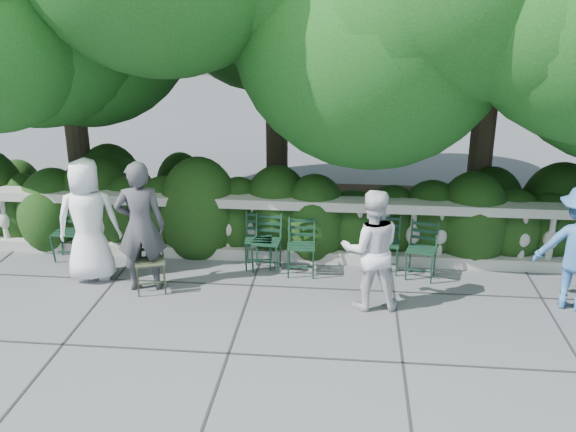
# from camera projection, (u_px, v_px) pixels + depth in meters

# --- Properties ---
(ground) EXTENTS (90.00, 90.00, 0.00)m
(ground) POSITION_uv_depth(u_px,v_px,m) (280.00, 314.00, 8.32)
(ground) COLOR #4B4C52
(ground) RESTS_ON ground
(balustrade) EXTENTS (12.00, 0.44, 1.00)m
(balustrade) POSITION_uv_depth(u_px,v_px,m) (293.00, 230.00, 9.84)
(balustrade) COLOR #9E998E
(balustrade) RESTS_ON ground
(shrub_hedge) EXTENTS (15.00, 2.60, 1.70)m
(shrub_hedge) POSITION_uv_depth(u_px,v_px,m) (299.00, 231.00, 11.13)
(shrub_hedge) COLOR black
(shrub_hedge) RESTS_ON ground
(chair_a) EXTENTS (0.45, 0.49, 0.84)m
(chair_a) POSITION_uv_depth(u_px,v_px,m) (67.00, 263.00, 9.86)
(chair_a) COLOR black
(chair_a) RESTS_ON ground
(chair_b) EXTENTS (0.48, 0.52, 0.84)m
(chair_b) POSITION_uv_depth(u_px,v_px,m) (258.00, 271.00, 9.59)
(chair_b) COLOR black
(chair_b) RESTS_ON ground
(chair_c) EXTENTS (0.47, 0.50, 0.84)m
(chair_c) POSITION_uv_depth(u_px,v_px,m) (265.00, 273.00, 9.51)
(chair_c) COLOR black
(chair_c) RESTS_ON ground
(chair_d) EXTENTS (0.46, 0.50, 0.84)m
(chair_d) POSITION_uv_depth(u_px,v_px,m) (301.00, 278.00, 9.34)
(chair_d) COLOR black
(chair_d) RESTS_ON ground
(chair_e) EXTENTS (0.55, 0.57, 0.84)m
(chair_e) POSITION_uv_depth(u_px,v_px,m) (418.00, 282.00, 9.23)
(chair_e) COLOR black
(chair_e) RESTS_ON ground
(chair_f) EXTENTS (0.49, 0.53, 0.84)m
(chair_f) POSITION_uv_depth(u_px,v_px,m) (384.00, 275.00, 9.45)
(chair_f) COLOR black
(chair_f) RESTS_ON ground
(chair_weathered) EXTENTS (0.57, 0.60, 0.84)m
(chair_weathered) POSITION_uv_depth(u_px,v_px,m) (153.00, 295.00, 8.83)
(chair_weathered) COLOR black
(chair_weathered) RESTS_ON ground
(person_businessman) EXTENTS (0.98, 0.75, 1.79)m
(person_businessman) POSITION_uv_depth(u_px,v_px,m) (88.00, 220.00, 9.06)
(person_businessman) COLOR white
(person_businessman) RESTS_ON ground
(person_woman_grey) EXTENTS (0.75, 0.57, 1.84)m
(person_woman_grey) POSITION_uv_depth(u_px,v_px,m) (141.00, 226.00, 8.75)
(person_woman_grey) COLOR #3B3B40
(person_woman_grey) RESTS_ON ground
(person_casual_man) EXTENTS (0.85, 0.70, 1.62)m
(person_casual_man) POSITION_uv_depth(u_px,v_px,m) (371.00, 250.00, 8.27)
(person_casual_man) COLOR silver
(person_casual_man) RESTS_ON ground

